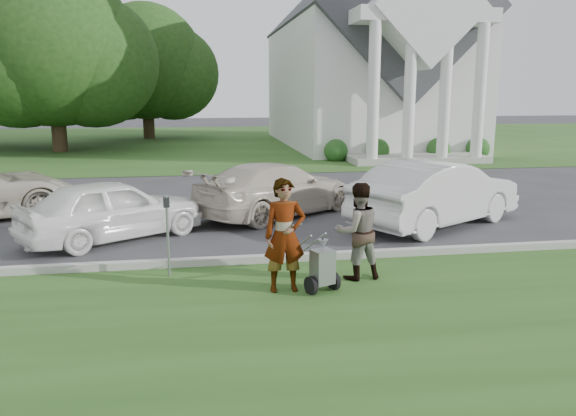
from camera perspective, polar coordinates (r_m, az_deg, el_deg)
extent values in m
plane|color=#333335|center=(9.96, -4.00, -6.62)|extent=(120.00, 120.00, 0.00)
cube|color=#254B19|center=(7.19, -1.71, -14.05)|extent=(80.00, 7.00, 0.01)
cube|color=#254B19|center=(36.57, -7.96, 6.72)|extent=(80.00, 30.00, 0.01)
cube|color=#9E9E93|center=(10.46, -4.29, -5.29)|extent=(80.00, 0.18, 0.15)
cube|color=white|center=(34.84, 7.32, 12.25)|extent=(9.00, 16.00, 7.00)
cube|color=#38383D|center=(35.05, 7.48, 17.98)|extent=(9.19, 17.00, 9.19)
cube|color=#9E9E93|center=(26.31, 12.82, 4.94)|extent=(6.20, 2.60, 0.30)
cylinder|color=white|center=(24.38, 8.68, 11.30)|extent=(0.50, 0.50, 6.00)
cylinder|color=white|center=(24.92, 12.25, 11.17)|extent=(0.50, 0.50, 6.00)
cylinder|color=white|center=(25.54, 15.66, 11.02)|extent=(0.50, 0.50, 6.00)
cylinder|color=white|center=(26.25, 18.89, 10.83)|extent=(0.50, 0.50, 6.00)
cube|color=white|center=(26.15, 13.63, 18.38)|extent=(6.20, 2.00, 0.60)
cube|color=white|center=(26.19, 13.66, 19.03)|extent=(5.09, 2.20, 5.09)
sphere|color=#1E4C19|center=(26.05, 4.91, 5.79)|extent=(1.10, 1.10, 1.10)
sphere|color=#1E4C19|center=(26.60, 9.11, 5.81)|extent=(1.10, 1.10, 1.10)
sphere|color=#1E4C19|center=(27.69, 15.05, 5.78)|extent=(1.10, 1.10, 1.10)
sphere|color=#1E4C19|center=(28.57, 18.73, 5.74)|extent=(1.10, 1.10, 1.10)
cylinder|color=#332316|center=(32.27, -22.30, 8.15)|extent=(0.76, 0.76, 3.20)
sphere|color=#1B3D13|center=(32.32, -22.86, 15.07)|extent=(8.40, 8.40, 8.40)
sphere|color=#1B3D13|center=(32.19, -19.24, 13.84)|extent=(6.89, 6.89, 6.89)
sphere|color=#1B3D13|center=(32.40, -25.86, 13.70)|extent=(7.22, 7.22, 7.22)
cylinder|color=#332316|center=(39.58, -14.00, 9.04)|extent=(0.76, 0.76, 3.00)
sphere|color=#1B3D13|center=(39.60, -14.26, 14.23)|extent=(7.60, 7.60, 7.60)
sphere|color=#1B3D13|center=(39.77, -11.65, 13.23)|extent=(6.23, 6.23, 6.23)
sphere|color=#1B3D13|center=(39.43, -16.52, 13.29)|extent=(6.54, 6.54, 6.54)
cylinder|color=black|center=(8.88, 2.34, -7.90)|extent=(0.18, 0.30, 0.30)
cylinder|color=black|center=(9.12, 4.65, -7.39)|extent=(0.18, 0.30, 0.30)
cylinder|color=#2D2D33|center=(9.00, 3.51, -7.64)|extent=(0.48, 0.22, 0.04)
cube|color=gray|center=(8.91, 3.53, -5.97)|extent=(0.41, 0.38, 0.55)
cone|color=gray|center=(8.81, 3.56, -3.71)|extent=(0.22, 0.22, 0.16)
cylinder|color=#2D2D33|center=(8.79, 3.57, -3.21)|extent=(0.04, 0.04, 0.06)
cylinder|color=gray|center=(9.15, 1.09, -3.87)|extent=(0.31, 0.69, 0.53)
cylinder|color=gray|center=(9.30, 2.55, -3.62)|extent=(0.31, 0.69, 0.53)
cylinder|color=gray|center=(9.45, 0.63, -1.77)|extent=(0.31, 0.15, 0.03)
imported|color=#999999|center=(8.82, -0.33, -2.91)|extent=(0.67, 0.44, 1.81)
imported|color=#999999|center=(9.49, 7.08, -2.43)|extent=(0.88, 0.73, 1.65)
cylinder|color=gray|center=(9.78, -12.08, -3.43)|extent=(0.05, 0.05, 1.24)
cube|color=#2D2D33|center=(9.63, -12.26, 0.60)|extent=(0.10, 0.07, 0.19)
cylinder|color=gray|center=(9.61, -12.28, 1.15)|extent=(0.09, 0.09, 0.03)
imported|color=white|center=(12.59, -17.40, -0.11)|extent=(4.14, 3.44, 1.33)
imported|color=beige|center=(14.43, -1.17, 1.95)|extent=(4.91, 4.27, 1.36)
imported|color=silver|center=(13.74, 14.85, 1.47)|extent=(4.90, 3.82, 1.55)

